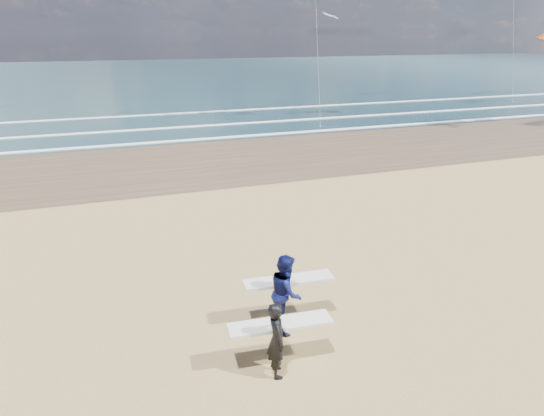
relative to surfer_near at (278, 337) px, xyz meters
name	(u,v)px	position (x,y,z in m)	size (l,w,h in m)	color
wet_sand_strip	(452,137)	(19.36, 18.52, -0.85)	(220.00, 12.00, 0.01)	#493A27
ocean	(236,74)	(19.36, 72.52, -0.84)	(220.00, 100.00, 0.02)	#1B363C
foam_breakers	(374,114)	(19.36, 28.62, -0.80)	(220.00, 11.70, 0.05)	white
surfer_near	(278,337)	(0.00, 0.00, 0.00)	(2.24, 1.03, 1.66)	black
surfer_far	(286,292)	(0.77, 1.48, 0.11)	(2.24, 1.26, 1.90)	#0C1148
kite_1	(317,32)	(13.24, 27.40, 5.79)	(6.08, 4.77, 11.86)	slate
kite_5	(514,16)	(37.03, 32.73, 7.26)	(4.97, 4.65, 15.53)	slate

